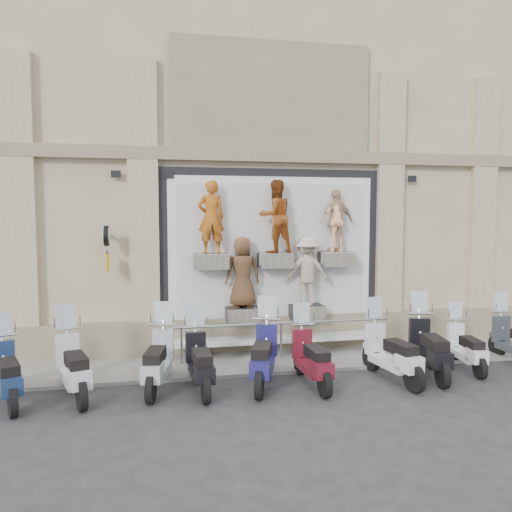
% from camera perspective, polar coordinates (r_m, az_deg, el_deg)
% --- Properties ---
extents(ground, '(90.00, 90.00, 0.00)m').
position_cam_1_polar(ground, '(10.10, 5.76, -15.05)').
color(ground, '#2A2A2C').
rests_on(ground, ground).
extents(sidewalk, '(16.00, 2.20, 0.08)m').
position_cam_1_polar(sidewalk, '(12.01, 2.74, -11.61)').
color(sidewalk, gray).
rests_on(sidewalk, ground).
extents(building, '(14.00, 8.60, 12.00)m').
position_cam_1_polar(building, '(16.53, -1.45, 13.69)').
color(building, beige).
rests_on(building, ground).
extents(shop_vitrine, '(5.60, 0.89, 4.30)m').
position_cam_1_polar(shop_vitrine, '(12.21, 2.26, -0.06)').
color(shop_vitrine, black).
rests_on(shop_vitrine, ground).
extents(guard_rail, '(5.06, 0.10, 0.93)m').
position_cam_1_polar(guard_rail, '(11.81, 2.87, -9.76)').
color(guard_rail, '#9EA0A5').
rests_on(guard_rail, ground).
extents(clock_sign_bracket, '(0.10, 0.80, 1.02)m').
position_cam_1_polar(clock_sign_bracket, '(11.61, -16.68, 1.50)').
color(clock_sign_bracket, black).
rests_on(clock_sign_bracket, ground).
extents(scooter_a, '(1.24, 2.04, 1.59)m').
position_cam_1_polar(scooter_a, '(10.19, -26.63, -10.65)').
color(scooter_a, '#16284E').
rests_on(scooter_a, ground).
extents(scooter_b, '(1.21, 2.13, 1.66)m').
position_cam_1_polar(scooter_b, '(10.05, -20.17, -10.47)').
color(scooter_b, silver).
rests_on(scooter_b, ground).
extents(scooter_c, '(0.95, 2.08, 1.63)m').
position_cam_1_polar(scooter_c, '(10.04, -11.16, -10.35)').
color(scooter_c, '#A1A8AF').
rests_on(scooter_c, ground).
extents(scooter_d, '(0.68, 1.98, 1.58)m').
position_cam_1_polar(scooter_d, '(9.88, -6.44, -10.69)').
color(scooter_d, black).
rests_on(scooter_d, ground).
extents(scooter_e, '(1.24, 2.19, 1.71)m').
position_cam_1_polar(scooter_e, '(10.08, 0.88, -9.97)').
color(scooter_e, navy).
rests_on(scooter_e, ground).
extents(scooter_f, '(0.65, 1.96, 1.57)m').
position_cam_1_polar(scooter_f, '(10.16, 6.39, -10.30)').
color(scooter_f, '#5B0F1D').
rests_on(scooter_f, ground).
extents(scooter_g, '(0.89, 2.09, 1.65)m').
position_cam_1_polar(scooter_g, '(10.74, 15.28, -9.41)').
color(scooter_g, silver).
rests_on(scooter_g, ground).
extents(scooter_h, '(0.99, 2.18, 1.71)m').
position_cam_1_polar(scooter_h, '(11.28, 19.22, -8.66)').
color(scooter_h, black).
rests_on(scooter_h, ground).
extents(scooter_i, '(0.77, 1.81, 1.43)m').
position_cam_1_polar(scooter_i, '(12.04, 22.90, -8.63)').
color(scooter_i, silver).
rests_on(scooter_i, ground).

